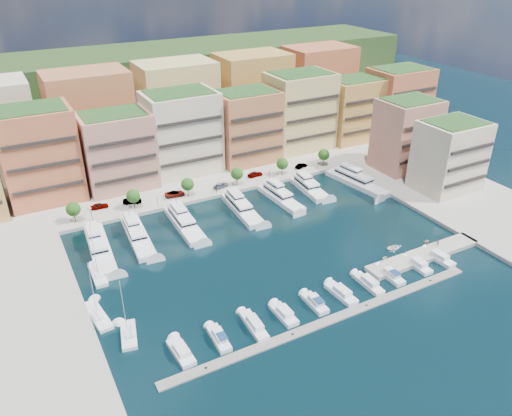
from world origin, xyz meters
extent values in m
plane|color=black|center=(0.00, 0.00, 0.00)|extent=(400.00, 400.00, 0.00)
cube|color=#9E998E|center=(0.00, 62.00, 0.00)|extent=(220.00, 64.00, 2.00)
cube|color=#9E998E|center=(62.00, -8.00, 0.00)|extent=(34.00, 76.00, 2.00)
cube|color=#1C3315|center=(0.00, 110.00, 0.00)|extent=(240.00, 40.00, 58.00)
cube|color=gray|center=(-3.00, -30.00, 0.00)|extent=(72.00, 2.20, 0.35)
cube|color=#9E998E|center=(30.00, -22.00, 0.00)|extent=(32.00, 5.00, 2.00)
cube|color=#B8593D|center=(-44.00, 52.00, 14.00)|extent=(20.00, 16.00, 26.00)
cube|color=black|center=(-44.00, 43.75, 14.00)|extent=(18.40, 0.50, 0.90)
cube|color=#1C481F|center=(-44.00, 52.00, 27.40)|extent=(17.60, 14.08, 0.80)
cube|color=tan|center=(-23.00, 50.00, 12.00)|extent=(20.00, 15.00, 22.00)
cube|color=black|center=(-23.00, 42.25, 12.00)|extent=(18.40, 0.50, 0.90)
cube|color=#1C481F|center=(-23.00, 50.00, 23.40)|extent=(17.60, 13.20, 0.80)
cube|color=beige|center=(-2.00, 52.00, 13.50)|extent=(22.00, 16.00, 25.00)
cube|color=black|center=(-2.00, 43.75, 13.50)|extent=(20.24, 0.50, 0.90)
cube|color=#1C481F|center=(-2.00, 52.00, 26.40)|extent=(19.36, 14.08, 0.80)
cube|color=#B66C44|center=(20.00, 50.00, 12.50)|extent=(20.00, 15.00, 23.00)
cube|color=black|center=(20.00, 42.25, 12.50)|extent=(18.40, 0.50, 0.90)
cube|color=#1C481F|center=(20.00, 50.00, 24.40)|extent=(17.60, 13.20, 0.80)
cube|color=#D1BC6F|center=(42.00, 52.00, 14.00)|extent=(22.00, 16.00, 26.00)
cube|color=black|center=(42.00, 43.75, 14.00)|extent=(20.24, 0.50, 0.90)
cube|color=#1C481F|center=(42.00, 52.00, 27.40)|extent=(19.36, 14.08, 0.80)
cube|color=#BB7E44|center=(64.00, 50.00, 12.00)|extent=(20.00, 15.00, 22.00)
cube|color=black|center=(64.00, 42.25, 12.00)|extent=(18.40, 0.50, 0.90)
cube|color=#1C481F|center=(64.00, 50.00, 23.40)|extent=(17.60, 13.20, 0.80)
cube|color=#B8593D|center=(84.00, 48.00, 13.00)|extent=(22.00, 16.00, 24.00)
cube|color=black|center=(84.00, 39.75, 13.00)|extent=(20.24, 0.50, 0.90)
cube|color=#1C481F|center=(84.00, 48.00, 25.40)|extent=(19.36, 14.08, 0.80)
cube|color=tan|center=(62.00, 20.00, 12.00)|extent=(18.00, 14.00, 22.00)
cube|color=black|center=(62.00, 12.75, 12.00)|extent=(16.56, 0.50, 0.90)
cube|color=#1C481F|center=(62.00, 20.00, 23.40)|extent=(15.84, 12.32, 0.80)
cube|color=beige|center=(62.00, 2.00, 11.00)|extent=(18.00, 14.00, 20.00)
cube|color=black|center=(62.00, -5.25, 11.00)|extent=(16.56, 0.50, 0.90)
cube|color=#1C481F|center=(62.00, 2.00, 21.40)|extent=(15.84, 12.32, 0.80)
cube|color=#B66C44|center=(-25.00, 74.00, 16.00)|extent=(26.00, 18.00, 30.00)
cube|color=#D1BC6F|center=(5.00, 74.00, 16.00)|extent=(26.00, 18.00, 30.00)
cube|color=#BB7E44|center=(35.00, 74.00, 16.00)|extent=(26.00, 18.00, 30.00)
cube|color=#B8593D|center=(65.00, 74.00, 16.00)|extent=(26.00, 18.00, 30.00)
cylinder|color=#473323|center=(-40.00, 33.50, 2.50)|extent=(0.24, 0.24, 3.00)
sphere|color=#134513|center=(-40.00, 33.50, 4.75)|extent=(3.80, 3.80, 3.80)
cylinder|color=#473323|center=(-24.00, 33.50, 2.50)|extent=(0.24, 0.24, 3.00)
sphere|color=#134513|center=(-24.00, 33.50, 4.75)|extent=(3.80, 3.80, 3.80)
cylinder|color=#473323|center=(-8.00, 33.50, 2.50)|extent=(0.24, 0.24, 3.00)
sphere|color=#134513|center=(-8.00, 33.50, 4.75)|extent=(3.80, 3.80, 3.80)
cylinder|color=#473323|center=(8.00, 33.50, 2.50)|extent=(0.24, 0.24, 3.00)
sphere|color=#134513|center=(8.00, 33.50, 4.75)|extent=(3.80, 3.80, 3.80)
cylinder|color=#473323|center=(24.00, 33.50, 2.50)|extent=(0.24, 0.24, 3.00)
sphere|color=#134513|center=(24.00, 33.50, 4.75)|extent=(3.80, 3.80, 3.80)
cylinder|color=#473323|center=(40.00, 33.50, 2.50)|extent=(0.24, 0.24, 3.00)
sphere|color=#134513|center=(40.00, 33.50, 4.75)|extent=(3.80, 3.80, 3.80)
cylinder|color=black|center=(-36.00, 31.20, 3.00)|extent=(0.10, 0.10, 4.00)
sphere|color=#FFF2CC|center=(-36.00, 31.20, 5.05)|extent=(0.30, 0.30, 0.30)
cylinder|color=black|center=(-18.00, 31.20, 3.00)|extent=(0.10, 0.10, 4.00)
sphere|color=#FFF2CC|center=(-18.00, 31.20, 5.05)|extent=(0.30, 0.30, 0.30)
cylinder|color=black|center=(0.00, 31.20, 3.00)|extent=(0.10, 0.10, 4.00)
sphere|color=#FFF2CC|center=(0.00, 31.20, 5.05)|extent=(0.30, 0.30, 0.30)
cylinder|color=black|center=(18.00, 31.20, 3.00)|extent=(0.10, 0.10, 4.00)
sphere|color=#FFF2CC|center=(18.00, 31.20, 5.05)|extent=(0.30, 0.30, 0.30)
cylinder|color=black|center=(36.00, 31.20, 3.00)|extent=(0.10, 0.10, 4.00)
sphere|color=#FFF2CC|center=(36.00, 31.20, 5.05)|extent=(0.30, 0.30, 0.30)
cube|color=white|center=(-37.45, 17.07, 0.35)|extent=(6.44, 24.14, 2.30)
cube|color=white|center=(-37.45, 19.46, 2.40)|extent=(4.80, 13.37, 1.80)
cube|color=black|center=(-37.45, 19.46, 2.40)|extent=(4.86, 13.44, 0.55)
cube|color=white|center=(-37.45, 21.36, 4.00)|extent=(3.33, 7.35, 1.40)
cylinder|color=#B2B2B7|center=(-37.45, 22.80, 5.60)|extent=(0.14, 0.14, 1.80)
cube|color=white|center=(-27.67, 18.13, 0.35)|extent=(6.02, 22.00, 2.30)
cube|color=white|center=(-27.67, 20.30, 2.40)|extent=(4.54, 12.18, 1.80)
cube|color=black|center=(-27.67, 20.30, 2.40)|extent=(4.60, 12.25, 0.55)
cube|color=white|center=(-27.67, 22.04, 4.00)|extent=(3.17, 6.69, 1.40)
cylinder|color=#B2B2B7|center=(-27.67, 23.35, 5.60)|extent=(0.14, 0.14, 1.80)
cube|color=black|center=(-27.67, 18.13, -0.10)|extent=(6.07, 22.05, 0.35)
cube|color=white|center=(-14.92, 18.56, 0.35)|extent=(5.36, 21.01, 2.30)
cube|color=white|center=(-14.92, 20.64, 2.40)|extent=(4.23, 11.59, 1.80)
cube|color=black|center=(-14.92, 20.64, 2.40)|extent=(4.30, 11.66, 0.55)
cube|color=white|center=(-14.92, 22.32, 4.00)|extent=(3.04, 6.34, 1.40)
cylinder|color=#B2B2B7|center=(-14.92, 23.57, 5.60)|extent=(0.14, 0.14, 1.80)
cube|color=white|center=(2.19, 18.80, 0.35)|extent=(5.95, 20.65, 2.30)
cube|color=white|center=(2.19, 20.84, 2.40)|extent=(4.53, 11.44, 1.80)
cube|color=black|center=(2.19, 20.84, 2.40)|extent=(4.59, 11.50, 0.55)
cube|color=white|center=(2.19, 22.47, 4.00)|extent=(3.18, 6.28, 1.40)
cylinder|color=#B2B2B7|center=(2.19, 23.70, 5.60)|extent=(0.14, 0.14, 1.80)
cube|color=white|center=(15.14, 19.48, 0.35)|extent=(5.23, 19.21, 2.30)
cube|color=white|center=(15.14, 21.39, 2.40)|extent=(4.05, 10.62, 1.80)
cube|color=black|center=(15.14, 21.39, 2.40)|extent=(4.11, 10.68, 0.55)
cube|color=white|center=(15.14, 22.91, 4.00)|extent=(2.87, 5.82, 1.40)
cylinder|color=#B2B2B7|center=(15.14, 24.05, 5.60)|extent=(0.14, 0.14, 1.80)
cube|color=black|center=(15.14, 19.48, -0.10)|extent=(5.28, 19.26, 0.35)
cube|color=white|center=(26.18, 20.84, 0.35)|extent=(6.09, 16.66, 2.30)
cube|color=white|center=(26.18, 22.47, 2.40)|extent=(4.64, 9.27, 1.80)
cube|color=black|center=(26.18, 22.47, 2.40)|extent=(4.70, 9.33, 0.55)
cube|color=white|center=(26.18, 23.77, 4.00)|extent=(3.26, 5.11, 1.40)
cylinder|color=#B2B2B7|center=(26.18, 24.75, 5.60)|extent=(0.14, 0.14, 1.80)
cube|color=white|center=(41.35, 17.39, 0.35)|extent=(8.09, 23.65, 2.30)
cube|color=white|center=(41.35, 19.71, 2.40)|extent=(5.70, 13.20, 1.80)
cube|color=black|center=(41.35, 19.71, 2.40)|extent=(5.77, 13.27, 0.55)
cube|color=white|center=(41.35, 21.57, 4.00)|extent=(3.81, 7.31, 1.40)
cylinder|color=#B2B2B7|center=(41.35, 22.96, 5.60)|extent=(0.14, 0.14, 1.80)
cube|color=white|center=(-32.51, -24.50, 0.25)|extent=(3.13, 7.86, 1.40)
cube|color=white|center=(-32.51, -24.89, 1.55)|extent=(2.31, 3.82, 1.10)
cube|color=black|center=(-32.51, -23.34, 1.30)|extent=(1.95, 0.21, 0.55)
cube|color=white|center=(-24.95, -24.50, 0.25)|extent=(2.69, 7.71, 1.40)
cube|color=white|center=(-24.95, -24.88, 1.55)|extent=(2.00, 3.73, 1.10)
cube|color=black|center=(-24.95, -23.36, 1.30)|extent=(1.70, 0.17, 0.55)
cube|color=navy|center=(-24.95, -25.87, 2.15)|extent=(1.75, 2.35, 0.12)
cube|color=white|center=(-17.44, -24.50, 0.25)|extent=(2.86, 9.25, 1.40)
cube|color=white|center=(-17.44, -24.96, 1.55)|extent=(2.10, 4.47, 1.10)
cube|color=black|center=(-17.44, -23.13, 1.30)|extent=(1.75, 0.18, 0.55)
cube|color=white|center=(-10.60, -24.50, 0.25)|extent=(2.78, 7.31, 1.40)
cube|color=white|center=(-10.60, -24.86, 1.55)|extent=(2.14, 3.52, 1.10)
cube|color=black|center=(-10.60, -23.41, 1.30)|extent=(1.93, 0.13, 0.55)
cube|color=white|center=(-3.13, -24.50, 0.25)|extent=(2.62, 7.23, 1.40)
cube|color=white|center=(-3.13, -24.86, 1.55)|extent=(2.01, 3.48, 1.10)
cube|color=black|center=(-3.13, -23.42, 1.30)|extent=(1.81, 0.13, 0.55)
cube|color=navy|center=(-3.13, -25.79, 2.15)|extent=(1.79, 2.18, 0.12)
cube|color=white|center=(3.60, -24.50, 0.25)|extent=(3.15, 8.43, 1.40)
cube|color=white|center=(3.60, -24.91, 1.55)|extent=(2.32, 4.09, 1.10)
cube|color=black|center=(3.60, -23.26, 1.30)|extent=(1.94, 0.21, 0.55)
cube|color=white|center=(10.96, -24.50, 0.25)|extent=(2.42, 8.53, 1.40)
cube|color=white|center=(10.96, -24.93, 1.55)|extent=(1.87, 4.10, 1.10)
cube|color=black|center=(10.96, -23.22, 1.30)|extent=(1.71, 0.11, 0.55)
cube|color=white|center=(17.27, -24.50, 0.25)|extent=(2.55, 7.60, 1.40)
cube|color=white|center=(17.27, -24.88, 1.55)|extent=(1.96, 3.66, 1.10)
cube|color=black|center=(17.27, -23.36, 1.30)|extent=(1.76, 0.12, 0.55)
cube|color=navy|center=(17.27, -25.86, 2.15)|extent=(1.74, 2.29, 0.12)
cube|color=white|center=(25.57, -24.50, 0.25)|extent=(2.66, 7.37, 1.40)
cube|color=white|center=(25.57, -24.87, 1.55)|extent=(2.05, 3.55, 1.10)
cube|color=black|center=(25.57, -23.40, 1.30)|extent=(1.85, 0.12, 0.55)
cube|color=white|center=(32.14, -24.50, 0.25)|extent=(3.13, 8.47, 1.40)
cube|color=white|center=(32.14, -24.92, 1.55)|extent=(2.27, 4.12, 1.10)
cube|color=black|center=(32.14, -23.25, 1.30)|extent=(1.84, 0.23, 0.55)
cube|color=white|center=(-43.51, -6.92, 0.20)|extent=(4.18, 10.66, 1.20)
cube|color=white|center=(-43.51, -7.95, 1.10)|extent=(2.02, 2.80, 0.60)
cylinder|color=#B2B2B7|center=(-43.51, -6.40, 6.80)|extent=(0.14, 0.14, 12.00)
cylinder|color=#B2B2B7|center=(-43.51, -8.47, 1.80)|extent=(0.73, 4.64, 0.10)
cube|color=white|center=(-40.20, 6.84, 0.20)|extent=(2.99, 8.90, 1.20)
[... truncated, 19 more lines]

